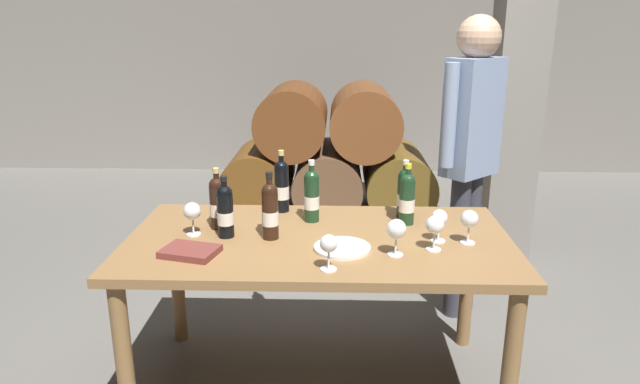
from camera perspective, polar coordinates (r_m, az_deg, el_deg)
ground_plane at (r=2.88m, az=-0.13°, el=-18.78°), size 14.00×14.00×0.00m
cellar_back_wall at (r=6.55m, az=1.11°, el=14.43°), size 10.00×0.24×2.80m
barrel_stack at (r=5.08m, az=0.83°, el=3.64°), size 1.86×0.90×1.15m
stone_pillar at (r=4.14m, az=19.24°, el=10.69°), size 0.32×0.32×2.60m
dining_table at (r=2.55m, az=-0.14°, el=-6.50°), size 1.70×0.90×0.76m
wine_bottle_0 at (r=2.68m, az=8.75°, el=-0.60°), size 0.07×0.07×0.29m
wine_bottle_1 at (r=2.48m, az=-5.05°, el=-1.83°), size 0.07×0.07×0.30m
wine_bottle_2 at (r=2.83m, az=-3.88°, el=0.67°), size 0.07×0.07×0.31m
wine_bottle_3 at (r=2.52m, az=-9.52°, el=-1.84°), size 0.07×0.07×0.28m
wine_bottle_4 at (r=2.63m, az=-10.27°, el=-1.03°), size 0.07×0.07×0.29m
wine_bottle_5 at (r=2.68m, az=-0.85°, el=-0.31°), size 0.07×0.07×0.30m
wine_bottle_6 at (r=2.77m, az=8.52°, el=-0.06°), size 0.07×0.07×0.29m
wine_glass_0 at (r=2.31m, az=7.69°, el=-3.82°), size 0.08×0.08×0.16m
wine_glass_1 at (r=2.49m, az=11.92°, el=-2.68°), size 0.07×0.07×0.15m
wine_glass_2 at (r=2.50m, az=14.80°, el=-2.74°), size 0.08×0.08×0.15m
wine_glass_3 at (r=2.57m, az=-12.74°, el=-1.98°), size 0.08×0.08×0.15m
wine_glass_4 at (r=2.39m, az=11.49°, el=-3.37°), size 0.08×0.08×0.15m
wine_glass_5 at (r=2.16m, az=0.88°, el=-5.37°), size 0.07×0.07×0.14m
tasting_notebook at (r=2.40m, az=-12.95°, el=-5.85°), size 0.25×0.21×0.03m
serving_plate at (r=2.39m, az=2.25°, el=-5.64°), size 0.24×0.24×0.01m
sommelier_presenting at (r=3.24m, az=14.94°, el=4.96°), size 0.39×0.36×1.72m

